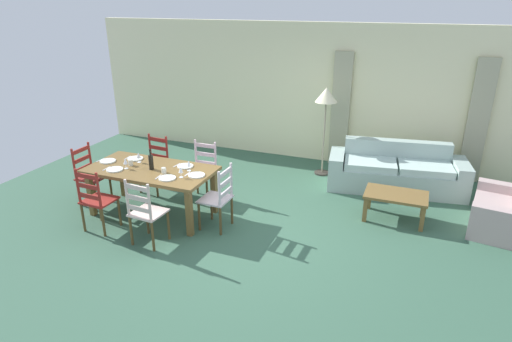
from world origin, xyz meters
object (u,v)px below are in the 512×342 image
Objects in this scene: dining_chair_head_east at (218,198)px; dining_chair_far_left at (155,164)px; dining_chair_near_right at (146,212)px; wine_glass_far_left at (139,156)px; dining_chair_near_left at (96,200)px; wine_glass_near_left at (125,162)px; armchair_upholstered at (508,215)px; standing_lamp at (326,100)px; dining_table at (151,174)px; dining_chair_head_west at (90,175)px; wine_glass_far_right at (189,164)px; dining_chair_far_right at (203,171)px; wine_glass_near_right at (181,170)px; couch at (396,172)px; coffee_table at (396,198)px; wine_bottle at (151,162)px; coffee_cup_secondary at (131,163)px; coffee_cup_primary at (164,171)px.

dining_chair_far_left is at bearing 153.09° from dining_chair_head_east.
dining_chair_near_right reaches higher than wine_glass_far_left.
dining_chair_near_left reaches higher than wine_glass_near_left.
standing_lamp reaches higher than armchair_upholstered.
dining_table is 1.98× the size of dining_chair_near_left.
dining_chair_head_west reaches higher than armchair_upholstered.
dining_chair_head_west is at bearing -131.27° from dining_chair_far_left.
wine_glass_near_left is (0.13, -0.92, 0.38)m from dining_chair_far_left.
wine_glass_far_right is at bearing 4.75° from dining_chair_head_west.
dining_chair_near_left is 1.75m from dining_chair_far_right.
dining_chair_far_left is at bearing -179.33° from dining_chair_far_right.
wine_glass_near_left is (-0.33, -0.14, 0.20)m from dining_table.
dining_chair_near_right is 1.00× the size of dining_chair_head_east.
wine_glass_near_right is 1.00× the size of wine_glass_far_left.
couch is at bearing -7.87° from standing_lamp.
dining_table is 0.63m from wine_glass_far_right.
dining_chair_far_right reaches higher than wine_glass_near_left.
wine_glass_near_right is 0.18× the size of coffee_table.
dining_chair_near_right is 1.26m from wine_glass_far_left.
dining_chair_far_right is at bearing 0.67° from dining_chair_far_left.
dining_chair_near_left is 5.96× the size of wine_glass_far_left.
wine_glass_far_left is 0.89m from wine_glass_far_right.
dining_chair_far_left is 4.16m from couch.
standing_lamp reaches higher than wine_glass_far_left.
dining_chair_head_east is at bearing -109.07° from standing_lamp.
armchair_upholstered is at bearing 16.08° from wine_bottle.
dining_chair_head_east is 1.51m from wine_glass_near_left.
dining_chair_head_west is 1.81m from wine_glass_near_right.
wine_glass_near_right reaches higher than coffee_cup_secondary.
dining_chair_far_left is at bearing 139.49° from wine_glass_near_right.
dining_table is 0.92m from dining_chair_far_right.
dining_chair_head_east is 4.13m from armchair_upholstered.
wine_glass_far_right is (0.91, 0.27, 0.00)m from wine_glass_near_left.
dining_table is 1.50× the size of armchair_upholstered.
armchair_upholstered is at bearing 19.36° from wine_glass_near_right.
dining_table is 6.01× the size of wine_bottle.
coffee_cup_primary is (0.26, -0.07, -0.07)m from wine_bottle.
wine_glass_far_right is (-0.55, 0.16, 0.38)m from dining_chair_head_east.
wine_glass_far_right is 0.13× the size of armchair_upholstered.
wine_glass_far_right reaches higher than coffee_cup_secondary.
standing_lamp is at bearing 135.73° from coffee_table.
coffee_cup_primary is at bearing -162.24° from armchair_upholstered.
wine_glass_far_right is 0.10× the size of standing_lamp.
dining_chair_head_west reaches higher than wine_glass_near_left.
dining_chair_head_east is 5.96× the size of wine_glass_far_left.
dining_chair_head_east is 10.67× the size of coffee_cup_secondary.
dining_table is at bearing -59.34° from dining_chair_far_left.
standing_lamp reaches higher than coffee_cup_primary.
dining_chair_near_right is 1.07× the size of coffee_table.
standing_lamp reaches higher than dining_table.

